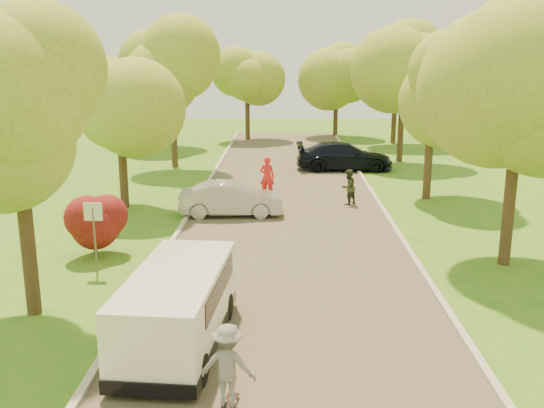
# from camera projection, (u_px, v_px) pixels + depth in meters

# --- Properties ---
(ground) EXTENTS (100.00, 100.00, 0.00)m
(ground) POSITION_uv_depth(u_px,v_px,m) (289.00, 332.00, 14.37)
(ground) COLOR #31761C
(ground) RESTS_ON ground
(road) EXTENTS (8.00, 60.00, 0.01)m
(road) POSITION_uv_depth(u_px,v_px,m) (288.00, 235.00, 22.14)
(road) COLOR #4C4438
(road) RESTS_ON ground
(curb_left) EXTENTS (0.18, 60.00, 0.12)m
(curb_left) POSITION_uv_depth(u_px,v_px,m) (177.00, 233.00, 22.20)
(curb_left) COLOR #B2AD9E
(curb_left) RESTS_ON ground
(curb_right) EXTENTS (0.18, 60.00, 0.12)m
(curb_right) POSITION_uv_depth(u_px,v_px,m) (399.00, 234.00, 22.04)
(curb_right) COLOR #B2AD9E
(curb_right) RESTS_ON ground
(street_sign) EXTENTS (0.55, 0.06, 2.17)m
(street_sign) POSITION_uv_depth(u_px,v_px,m) (94.00, 223.00, 17.99)
(street_sign) COLOR #59595E
(street_sign) RESTS_ON ground
(red_shrub) EXTENTS (1.70, 1.70, 1.95)m
(red_shrub) POSITION_uv_depth(u_px,v_px,m) (94.00, 224.00, 19.57)
(red_shrub) COLOR #382619
(red_shrub) RESTS_ON ground
(tree_l_mida) EXTENTS (4.71, 4.60, 7.39)m
(tree_l_mida) POSITION_uv_depth(u_px,v_px,m) (23.00, 109.00, 14.23)
(tree_l_mida) COLOR #382619
(tree_l_mida) RESTS_ON ground
(tree_l_midb) EXTENTS (4.30, 4.20, 6.62)m
(tree_l_midb) POSITION_uv_depth(u_px,v_px,m) (123.00, 100.00, 25.06)
(tree_l_midb) COLOR #382619
(tree_l_midb) RESTS_ON ground
(tree_l_far) EXTENTS (4.92, 4.80, 7.79)m
(tree_l_far) POSITION_uv_depth(u_px,v_px,m) (175.00, 72.00, 34.55)
(tree_l_far) COLOR #382619
(tree_l_far) RESTS_ON ground
(tree_r_mida) EXTENTS (5.13, 5.00, 7.95)m
(tree_r_mida) POSITION_uv_depth(u_px,v_px,m) (528.00, 85.00, 17.77)
(tree_r_mida) COLOR #382619
(tree_r_mida) RESTS_ON ground
(tree_r_midb) EXTENTS (4.51, 4.40, 7.01)m
(tree_r_midb) POSITION_uv_depth(u_px,v_px,m) (437.00, 91.00, 26.67)
(tree_r_midb) COLOR #382619
(tree_r_midb) RESTS_ON ground
(tree_r_far) EXTENTS (5.33, 5.20, 8.34)m
(tree_r_far) POSITION_uv_depth(u_px,v_px,m) (408.00, 65.00, 36.14)
(tree_r_far) COLOR #382619
(tree_r_far) RESTS_ON ground
(tree_bg_a) EXTENTS (5.12, 5.00, 7.72)m
(tree_bg_a) POSITION_uv_depth(u_px,v_px,m) (161.00, 71.00, 42.40)
(tree_bg_a) COLOR #382619
(tree_bg_a) RESTS_ON ground
(tree_bg_b) EXTENTS (5.12, 5.00, 7.95)m
(tree_bg_b) POSITION_uv_depth(u_px,v_px,m) (400.00, 68.00, 43.96)
(tree_bg_b) COLOR #382619
(tree_bg_b) RESTS_ON ground
(tree_bg_c) EXTENTS (4.92, 4.80, 7.33)m
(tree_bg_c) POSITION_uv_depth(u_px,v_px,m) (250.00, 74.00, 46.24)
(tree_bg_c) COLOR #382619
(tree_bg_c) RESTS_ON ground
(tree_bg_d) EXTENTS (5.12, 5.00, 7.72)m
(tree_bg_d) POSITION_uv_depth(u_px,v_px,m) (339.00, 69.00, 47.97)
(tree_bg_d) COLOR #382619
(tree_bg_d) RESTS_ON ground
(minivan) EXTENTS (2.22, 4.90, 1.78)m
(minivan) POSITION_uv_depth(u_px,v_px,m) (178.00, 307.00, 13.51)
(minivan) COLOR white
(minivan) RESTS_ON ground
(silver_sedan) EXTENTS (4.28, 1.70, 1.39)m
(silver_sedan) POSITION_uv_depth(u_px,v_px,m) (231.00, 199.00, 24.71)
(silver_sedan) COLOR #A6A7AB
(silver_sedan) RESTS_ON ground
(dark_sedan) EXTENTS (5.48, 2.27, 1.59)m
(dark_sedan) POSITION_uv_depth(u_px,v_px,m) (344.00, 156.00, 34.61)
(dark_sedan) COLOR black
(dark_sedan) RESTS_ON ground
(longboard) EXTENTS (0.35, 0.84, 0.09)m
(longboard) POSITION_uv_depth(u_px,v_px,m) (229.00, 405.00, 11.24)
(longboard) COLOR black
(longboard) RESTS_ON ground
(skateboarder) EXTENTS (1.11, 0.74, 1.59)m
(skateboarder) POSITION_uv_depth(u_px,v_px,m) (228.00, 365.00, 11.05)
(skateboarder) COLOR slate
(skateboarder) RESTS_ON longboard
(person_striped) EXTENTS (0.75, 0.56, 1.88)m
(person_striped) POSITION_uv_depth(u_px,v_px,m) (267.00, 177.00, 28.00)
(person_striped) COLOR red
(person_striped) RESTS_ON ground
(person_olive) EXTENTS (0.96, 0.95, 1.57)m
(person_olive) POSITION_uv_depth(u_px,v_px,m) (348.00, 187.00, 26.50)
(person_olive) COLOR #2B341F
(person_olive) RESTS_ON ground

